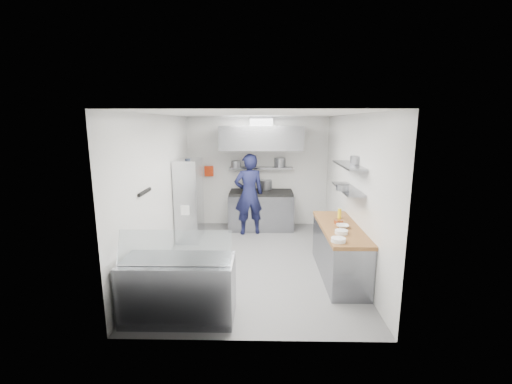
{
  "coord_description": "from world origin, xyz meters",
  "views": [
    {
      "loc": [
        0.14,
        -6.28,
        2.66
      ],
      "look_at": [
        0.0,
        0.6,
        1.25
      ],
      "focal_mm": 24.0,
      "sensor_mm": 36.0,
      "label": 1
    }
  ],
  "objects_px": {
    "chef": "(249,194)",
    "wire_rack": "(189,200)",
    "display_case": "(179,289)",
    "gas_range": "(261,211)"
  },
  "relations": [
    {
      "from": "chef",
      "to": "wire_rack",
      "type": "height_order",
      "value": "chef"
    },
    {
      "from": "chef",
      "to": "display_case",
      "type": "height_order",
      "value": "chef"
    },
    {
      "from": "gas_range",
      "to": "display_case",
      "type": "xyz_separation_m",
      "value": [
        -1.1,
        -4.1,
        -0.03
      ]
    },
    {
      "from": "chef",
      "to": "gas_range",
      "type": "bearing_deg",
      "value": -138.61
    },
    {
      "from": "wire_rack",
      "to": "gas_range",
      "type": "bearing_deg",
      "value": 27.23
    },
    {
      "from": "chef",
      "to": "display_case",
      "type": "relative_size",
      "value": 1.3
    },
    {
      "from": "display_case",
      "to": "gas_range",
      "type": "bearing_deg",
      "value": 74.98
    },
    {
      "from": "gas_range",
      "to": "wire_rack",
      "type": "height_order",
      "value": "wire_rack"
    },
    {
      "from": "chef",
      "to": "wire_rack",
      "type": "xyz_separation_m",
      "value": [
        -1.34,
        -0.42,
        -0.05
      ]
    },
    {
      "from": "gas_range",
      "to": "wire_rack",
      "type": "xyz_separation_m",
      "value": [
        -1.63,
        -0.84,
        0.48
      ]
    }
  ]
}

